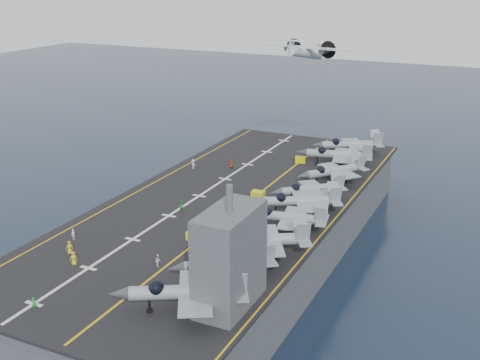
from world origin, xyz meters
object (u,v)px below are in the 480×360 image
at_px(island_superstructure, 230,247).
at_px(transport_plane, 306,53).
at_px(fighter_jet_0, 188,290).
at_px(tow_cart_a, 194,236).

relative_size(island_superstructure, transport_plane, 0.57).
relative_size(fighter_jet_0, transport_plane, 0.73).
distance_m(fighter_jet_0, transport_plane, 96.20).
bearing_deg(fighter_jet_0, transport_plane, 101.94).
height_order(tow_cart_a, transport_plane, transport_plane).
relative_size(fighter_jet_0, tow_cart_a, 8.18).
xyz_separation_m(island_superstructure, transport_plane, (-23.31, 89.44, 10.20)).
bearing_deg(transport_plane, tow_cart_a, -82.05).
distance_m(tow_cart_a, transport_plane, 78.40).
xyz_separation_m(island_superstructure, fighter_jet_0, (-3.65, -3.54, -4.73)).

